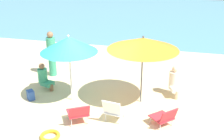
# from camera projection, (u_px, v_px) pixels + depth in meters

# --- Properties ---
(ground_plane) EXTENTS (40.00, 40.00, 0.00)m
(ground_plane) POSITION_uv_depth(u_px,v_px,m) (84.00, 107.00, 8.15)
(ground_plane) COLOR beige
(sea_water) EXTENTS (40.00, 16.00, 0.01)m
(sea_water) POSITION_uv_depth(u_px,v_px,m) (147.00, 14.00, 20.53)
(sea_water) COLOR #5693A3
(sea_water) RESTS_ON ground_plane
(umbrella_orange) EXTENTS (2.00, 2.00, 2.02)m
(umbrella_orange) POSITION_uv_depth(u_px,v_px,m) (143.00, 44.00, 7.80)
(umbrella_orange) COLOR #4C4C51
(umbrella_orange) RESTS_ON ground_plane
(umbrella_teal) EXTENTS (1.63, 1.63, 2.02)m
(umbrella_teal) POSITION_uv_depth(u_px,v_px,m) (69.00, 44.00, 7.91)
(umbrella_teal) COLOR silver
(umbrella_teal) RESTS_ON ground_plane
(beach_chair_a) EXTENTS (0.56, 0.64, 0.68)m
(beach_chair_a) POSITION_uv_depth(u_px,v_px,m) (114.00, 110.00, 7.34)
(beach_chair_a) COLOR white
(beach_chair_a) RESTS_ON ground_plane
(beach_chair_b) EXTENTS (0.75, 0.78, 0.60)m
(beach_chair_b) POSITION_uv_depth(u_px,v_px,m) (78.00, 112.00, 7.26)
(beach_chair_b) COLOR red
(beach_chair_b) RESTS_ON ground_plane
(beach_chair_c) EXTENTS (0.76, 0.75, 0.56)m
(beach_chair_c) POSITION_uv_depth(u_px,v_px,m) (164.00, 117.00, 7.16)
(beach_chair_c) COLOR red
(beach_chair_c) RESTS_ON ground_plane
(person_a) EXTENTS (0.44, 0.55, 0.94)m
(person_a) POSITION_uv_depth(u_px,v_px,m) (175.00, 81.00, 8.69)
(person_a) COLOR silver
(person_a) RESTS_ON ground_plane
(person_b) EXTENTS (0.54, 0.40, 0.87)m
(person_b) POSITION_uv_depth(u_px,v_px,m) (44.00, 77.00, 9.12)
(person_b) COLOR #389970
(person_b) RESTS_ON ground_plane
(person_c) EXTENTS (0.31, 0.31, 1.62)m
(person_c) POSITION_uv_depth(u_px,v_px,m) (52.00, 54.00, 10.00)
(person_c) COLOR #389970
(person_c) RESTS_ON ground_plane
(swim_ring) EXTENTS (0.48, 0.48, 0.09)m
(swim_ring) POSITION_uv_depth(u_px,v_px,m) (50.00, 136.00, 6.81)
(swim_ring) COLOR yellow
(swim_ring) RESTS_ON ground_plane
(beach_bag) EXTENTS (0.31, 0.30, 0.29)m
(beach_bag) POSITION_uv_depth(u_px,v_px,m) (31.00, 95.00, 8.54)
(beach_bag) COLOR #2D519E
(beach_bag) RESTS_ON ground_plane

